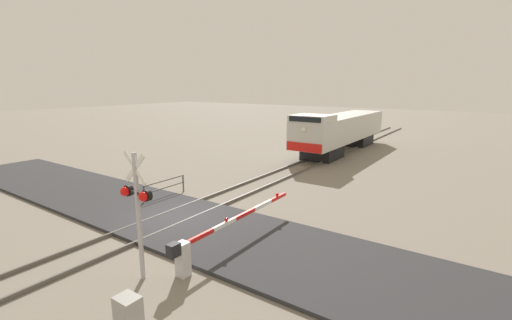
% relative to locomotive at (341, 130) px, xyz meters
% --- Properties ---
extents(ground_plane, '(160.00, 160.00, 0.00)m').
position_rel_locomotive_xyz_m(ground_plane, '(0.00, -19.65, -1.91)').
color(ground_plane, gray).
extents(rail_track_left, '(0.08, 80.00, 0.15)m').
position_rel_locomotive_xyz_m(rail_track_left, '(-0.72, -19.65, -1.84)').
color(rail_track_left, '#59544C').
rests_on(rail_track_left, ground_plane).
extents(rail_track_right, '(0.08, 80.00, 0.15)m').
position_rel_locomotive_xyz_m(rail_track_right, '(0.72, -19.65, -1.84)').
color(rail_track_right, '#59544C').
rests_on(rail_track_right, ground_plane).
extents(road_surface, '(36.00, 4.99, 0.14)m').
position_rel_locomotive_xyz_m(road_surface, '(0.00, -19.65, -1.84)').
color(road_surface, '#2D2D30').
rests_on(road_surface, ground_plane).
extents(locomotive, '(2.91, 14.86, 3.63)m').
position_rel_locomotive_xyz_m(locomotive, '(0.00, 0.00, 0.00)').
color(locomotive, black).
rests_on(locomotive, ground_plane).
extents(crossing_signal, '(1.18, 0.33, 3.95)m').
position_rel_locomotive_xyz_m(crossing_signal, '(2.83, -23.43, 0.53)').
color(crossing_signal, '#ADADB2').
rests_on(crossing_signal, ground_plane).
extents(crossing_gate, '(0.36, 6.79, 1.22)m').
position_rel_locomotive_xyz_m(crossing_gate, '(3.75, -21.58, -1.14)').
color(crossing_gate, silver).
rests_on(crossing_gate, ground_plane).
extents(guard_railing, '(0.08, 2.71, 0.95)m').
position_rel_locomotive_xyz_m(guard_railing, '(-2.71, -17.70, -1.29)').
color(guard_railing, '#4C4742').
rests_on(guard_railing, ground_plane).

